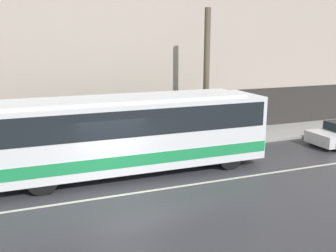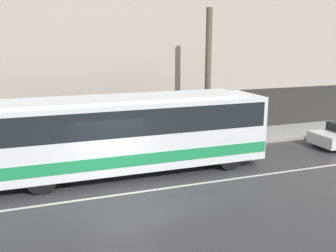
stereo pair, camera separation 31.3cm
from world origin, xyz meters
name	(u,v)px [view 2 (the right image)]	position (x,y,z in m)	size (l,w,h in m)	color
ground_plane	(118,195)	(0.00, 0.00, 0.00)	(60.00, 60.00, 0.00)	#333338
sidewalk	(93,151)	(0.00, 5.51, 0.06)	(60.00, 3.02, 0.13)	gray
building_facade	(84,52)	(0.00, 7.16, 4.72)	(60.00, 0.35, 9.79)	#B7A899
lane_stripe	(118,195)	(0.00, 0.00, 0.00)	(54.00, 0.14, 0.01)	beige
transit_bus	(126,131)	(0.85, 2.18, 1.75)	(11.47, 2.61, 3.11)	white
utility_pole_near	(208,78)	(5.67, 4.75, 3.47)	(0.30, 0.30, 6.68)	brown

